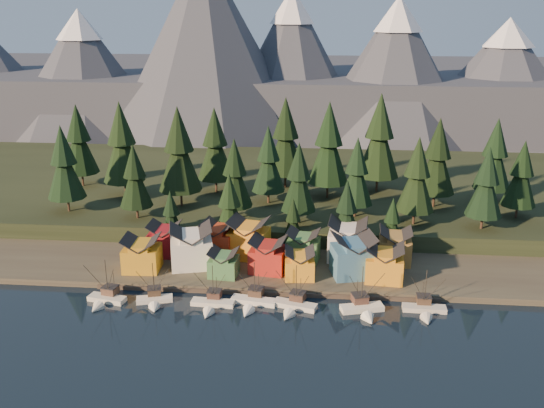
# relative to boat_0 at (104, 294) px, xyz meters

# --- Properties ---
(ground) EXTENTS (500.00, 500.00, 0.00)m
(ground) POSITION_rel_boat_0_xyz_m (35.74, -7.87, -2.20)
(ground) COLOR black
(ground) RESTS_ON ground
(shore_strip) EXTENTS (400.00, 50.00, 1.50)m
(shore_strip) POSITION_rel_boat_0_xyz_m (35.74, 32.13, -1.45)
(shore_strip) COLOR #383228
(shore_strip) RESTS_ON ground
(hillside) EXTENTS (420.00, 100.00, 6.00)m
(hillside) POSITION_rel_boat_0_xyz_m (35.74, 82.13, 0.80)
(hillside) COLOR black
(hillside) RESTS_ON ground
(dock) EXTENTS (80.00, 4.00, 1.00)m
(dock) POSITION_rel_boat_0_xyz_m (35.74, 8.63, -1.70)
(dock) COLOR #4B4136
(dock) RESTS_ON ground
(mountain_ridge) EXTENTS (560.00, 190.00, 90.00)m
(mountain_ridge) POSITION_rel_boat_0_xyz_m (31.54, 205.72, 23.86)
(mountain_ridge) COLOR #4B5160
(mountain_ridge) RESTS_ON ground
(boat_0) EXTENTS (9.28, 9.82, 11.13)m
(boat_0) POSITION_rel_boat_0_xyz_m (0.00, 0.00, 0.00)
(boat_0) COLOR beige
(boat_0) RESTS_ON ground
(boat_1) EXTENTS (8.75, 9.25, 10.33)m
(boat_1) POSITION_rel_boat_0_xyz_m (11.25, 0.89, -0.17)
(boat_1) COLOR silver
(boat_1) RESTS_ON ground
(boat_2) EXTENTS (10.06, 10.87, 10.37)m
(boat_2) POSITION_rel_boat_0_xyz_m (24.47, 0.17, -0.33)
(boat_2) COLOR silver
(boat_2) RESTS_ON ground
(boat_3) EXTENTS (10.91, 11.60, 10.89)m
(boat_3) POSITION_rel_boat_0_xyz_m (33.43, 1.83, -0.26)
(boat_3) COLOR white
(boat_3) RESTS_ON ground
(boat_4) EXTENTS (10.40, 10.84, 11.06)m
(boat_4) POSITION_rel_boat_0_xyz_m (42.72, 0.70, -0.15)
(boat_4) COLOR beige
(boat_4) RESTS_ON ground
(boat_5) EXTENTS (10.17, 10.68, 11.52)m
(boat_5) POSITION_rel_boat_0_xyz_m (58.09, 0.71, 0.02)
(boat_5) COLOR white
(boat_5) RESTS_ON ground
(boat_6) EXTENTS (9.77, 10.61, 10.59)m
(boat_6) POSITION_rel_boat_0_xyz_m (71.45, 1.72, -0.25)
(boat_6) COLOR beige
(boat_6) RESTS_ON ground
(house_front_0) EXTENTS (9.06, 8.60, 8.67)m
(house_front_0) POSITION_rel_boat_0_xyz_m (4.36, 15.32, 3.86)
(house_front_0) COLOR #BE871A
(house_front_0) RESTS_ON shore_strip
(house_front_1) EXTENTS (12.24, 11.95, 10.48)m
(house_front_1) POSITION_rel_boat_0_xyz_m (16.03, 18.84, 4.81)
(house_front_1) COLOR white
(house_front_1) RESTS_ON shore_strip
(house_front_2) EXTENTS (7.27, 7.32, 6.63)m
(house_front_2) POSITION_rel_boat_0_xyz_m (25.01, 13.83, 2.79)
(house_front_2) COLOR #3D7240
(house_front_2) RESTS_ON shore_strip
(house_front_3) EXTENTS (9.45, 9.11, 8.58)m
(house_front_3) POSITION_rel_boat_0_xyz_m (35.44, 17.42, 3.81)
(house_front_3) COLOR maroon
(house_front_3) RESTS_ON shore_strip
(house_front_4) EXTENTS (7.60, 8.10, 7.16)m
(house_front_4) POSITION_rel_boat_0_xyz_m (43.31, 14.59, 3.06)
(house_front_4) COLOR orange
(house_front_4) RESTS_ON shore_strip
(house_front_5) EXTENTS (11.61, 10.95, 10.32)m
(house_front_5) POSITION_rel_boat_0_xyz_m (56.20, 16.84, 4.73)
(house_front_5) COLOR teal
(house_front_5) RESTS_ON shore_strip
(house_front_6) EXTENTS (9.47, 9.03, 8.75)m
(house_front_6) POSITION_rel_boat_0_xyz_m (63.53, 14.87, 3.90)
(house_front_6) COLOR orange
(house_front_6) RESTS_ON shore_strip
(house_back_0) EXTENTS (8.03, 7.71, 8.72)m
(house_back_0) POSITION_rel_boat_0_xyz_m (7.56, 25.20, 3.88)
(house_back_0) COLOR maroon
(house_back_0) RESTS_ON shore_strip
(house_back_1) EXTENTS (9.54, 9.62, 9.23)m
(house_back_1) POSITION_rel_boat_0_xyz_m (21.72, 25.91, 4.15)
(house_back_1) COLOR #A03318
(house_back_1) RESTS_ON shore_strip
(house_back_2) EXTENTS (11.15, 10.50, 10.34)m
(house_back_2) POSITION_rel_boat_0_xyz_m (29.62, 25.91, 4.74)
(house_back_2) COLOR orange
(house_back_2) RESTS_ON shore_strip
(house_back_3) EXTENTS (8.91, 8.17, 8.10)m
(house_back_3) POSITION_rel_boat_0_xyz_m (43.80, 24.71, 3.56)
(house_back_3) COLOR #43753F
(house_back_3) RESTS_ON shore_strip
(house_back_4) EXTENTS (10.47, 10.12, 10.49)m
(house_back_4) POSITION_rel_boat_0_xyz_m (55.10, 26.51, 4.81)
(house_back_4) COLOR silver
(house_back_4) RESTS_ON shore_strip
(house_back_5) EXTENTS (8.38, 8.47, 8.95)m
(house_back_5) POSITION_rel_boat_0_xyz_m (67.07, 25.46, 4.00)
(house_back_5) COLOR olive
(house_back_5) RESTS_ON shore_strip
(tree_hill_0) EXTENTS (11.08, 11.08, 25.80)m
(tree_hill_0) POSITION_rel_boat_0_xyz_m (-26.26, 44.13, 17.91)
(tree_hill_0) COLOR #332319
(tree_hill_0) RESTS_ON hillside
(tree_hill_1) EXTENTS (12.95, 12.95, 30.16)m
(tree_hill_1) POSITION_rel_boat_0_xyz_m (-14.26, 60.13, 20.29)
(tree_hill_1) COLOR #332319
(tree_hill_1) RESTS_ON hillside
(tree_hill_2) EXTENTS (9.33, 9.33, 21.73)m
(tree_hill_2) POSITION_rel_boat_0_xyz_m (-4.26, 40.13, 15.68)
(tree_hill_2) COLOR #332319
(tree_hill_2) RESTS_ON hillside
(tree_hill_3) EXTENTS (13.03, 13.03, 30.36)m
(tree_hill_3) POSITION_rel_boat_0_xyz_m (5.74, 52.13, 20.41)
(tree_hill_3) COLOR #332319
(tree_hill_3) RESTS_ON hillside
(tree_hill_4) EXTENTS (11.88, 11.88, 27.68)m
(tree_hill_4) POSITION_rel_boat_0_xyz_m (13.74, 67.13, 18.94)
(tree_hill_4) COLOR #332319
(tree_hill_4) RESTS_ON hillside
(tree_hill_5) EXTENTS (10.03, 10.03, 23.38)m
(tree_hill_5) POSITION_rel_boat_0_xyz_m (23.74, 42.13, 16.58)
(tree_hill_5) COLOR #332319
(tree_hill_5) RESTS_ON hillside
(tree_hill_6) EXTENTS (10.35, 10.35, 24.11)m
(tree_hill_6) POSITION_rel_boat_0_xyz_m (31.74, 57.13, 16.98)
(tree_hill_6) COLOR #332319
(tree_hill_6) RESTS_ON hillside
(tree_hill_7) EXTENTS (9.90, 9.90, 23.06)m
(tree_hill_7) POSITION_rel_boat_0_xyz_m (41.74, 40.13, 16.41)
(tree_hill_7) COLOR #332319
(tree_hill_7) RESTS_ON hillside
(tree_hill_8) EXTENTS (13.09, 13.09, 30.49)m
(tree_hill_8) POSITION_rel_boat_0_xyz_m (49.74, 64.13, 20.48)
(tree_hill_8) COLOR #332319
(tree_hill_8) RESTS_ON hillside
(tree_hill_9) EXTENTS (9.98, 9.98, 23.26)m
(tree_hill_9) POSITION_rel_boat_0_xyz_m (57.74, 47.13, 16.51)
(tree_hill_9) COLOR #332319
(tree_hill_9) RESTS_ON hillside
(tree_hill_10) EXTENTS (13.75, 13.75, 32.04)m
(tree_hill_10) POSITION_rel_boat_0_xyz_m (65.74, 72.13, 21.32)
(tree_hill_10) COLOR #332319
(tree_hill_10) RESTS_ON hillside
(tree_hill_11) EXTENTS (10.65, 10.65, 24.80)m
(tree_hill_11) POSITION_rel_boat_0_xyz_m (73.74, 42.13, 17.36)
(tree_hill_11) COLOR #332319
(tree_hill_11) RESTS_ON hillside
(tree_hill_12) EXTENTS (11.63, 11.63, 27.10)m
(tree_hill_12) POSITION_rel_boat_0_xyz_m (81.74, 58.13, 18.62)
(tree_hill_12) COLOR #332319
(tree_hill_12) RESTS_ON hillside
(tree_hill_13) EXTENTS (9.86, 9.86, 22.98)m
(tree_hill_13) POSITION_rel_boat_0_xyz_m (91.74, 40.13, 16.36)
(tree_hill_13) COLOR #332319
(tree_hill_13) RESTS_ON hillside
(tree_hill_14) EXTENTS (11.26, 11.26, 26.23)m
(tree_hill_14) POSITION_rel_boat_0_xyz_m (99.74, 64.13, 18.14)
(tree_hill_14) COLOR #332319
(tree_hill_14) RESTS_ON hillside
(tree_hill_15) EXTENTS (12.91, 12.91, 30.08)m
(tree_hill_15) POSITION_rel_boat_0_xyz_m (35.74, 74.13, 20.25)
(tree_hill_15) COLOR #332319
(tree_hill_15) RESTS_ON hillside
(tree_hill_16) EXTENTS (11.81, 11.81, 27.52)m
(tree_hill_16) POSITION_rel_boat_0_xyz_m (-32.26, 70.13, 18.85)
(tree_hill_16) COLOR #332319
(tree_hill_16) RESTS_ON hillside
(tree_hill_17) EXTENTS (9.72, 9.72, 22.64)m
(tree_hill_17) POSITION_rel_boat_0_xyz_m (103.74, 50.13, 16.18)
(tree_hill_17) COLOR #332319
(tree_hill_17) RESTS_ON hillside
(tree_shore_0) EXTENTS (6.69, 6.69, 15.58)m
(tree_shore_0) POSITION_rel_boat_0_xyz_m (7.74, 32.13, 7.81)
(tree_shore_0) COLOR #332319
(tree_shore_0) RESTS_ON shore_strip
(tree_shore_1) EXTENTS (8.92, 8.92, 20.78)m
(tree_shore_1) POSITION_rel_boat_0_xyz_m (23.74, 32.13, 10.66)
(tree_shore_1) COLOR #332319
(tree_shore_1) RESTS_ON shore_strip
(tree_shore_2) EXTENTS (6.12, 6.12, 14.26)m
(tree_shore_2) POSITION_rel_boat_0_xyz_m (40.74, 32.13, 7.08)
(tree_shore_2) COLOR #332319
(tree_shore_2) RESTS_ON shore_strip
(tree_shore_3) EXTENTS (8.46, 8.46, 19.71)m
(tree_shore_3) POSITION_rel_boat_0_xyz_m (54.74, 32.13, 10.07)
(tree_shore_3) COLOR #332319
(tree_shore_3) RESTS_ON shore_strip
(tree_shore_4) EXTENTS (6.53, 6.53, 15.21)m
(tree_shore_4) POSITION_rel_boat_0_xyz_m (66.74, 32.13, 7.61)
(tree_shore_4) COLOR #332319
(tree_shore_4) RESTS_ON shore_strip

